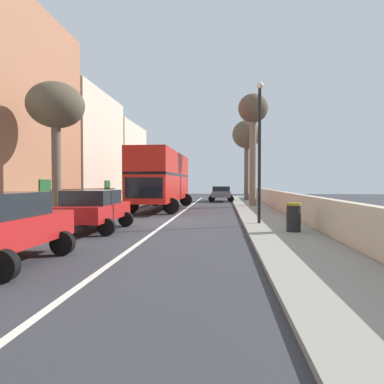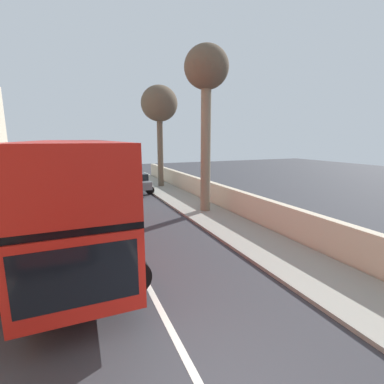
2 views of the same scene
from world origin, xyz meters
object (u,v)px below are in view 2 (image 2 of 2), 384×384
at_px(street_tree_right_3, 206,79).
at_px(street_tree_right_1, 159,106).
at_px(parked_car_grey_right_1, 134,181).
at_px(double_decker_bus, 75,189).

bearing_deg(street_tree_right_3, street_tree_right_1, 89.36).
relative_size(parked_car_grey_right_1, street_tree_right_1, 0.53).
xyz_separation_m(street_tree_right_1, street_tree_right_3, (-0.10, -8.87, 0.42)).
bearing_deg(street_tree_right_3, double_decker_bus, -155.90).
bearing_deg(street_tree_right_1, parked_car_grey_right_1, -152.75).
xyz_separation_m(double_decker_bus, parked_car_grey_right_1, (4.20, 10.53, -1.46)).
relative_size(parked_car_grey_right_1, street_tree_right_3, 0.50).
distance_m(double_decker_bus, street_tree_right_1, 14.39).
relative_size(double_decker_bus, street_tree_right_3, 1.27).
bearing_deg(double_decker_bus, parked_car_grey_right_1, 68.25).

